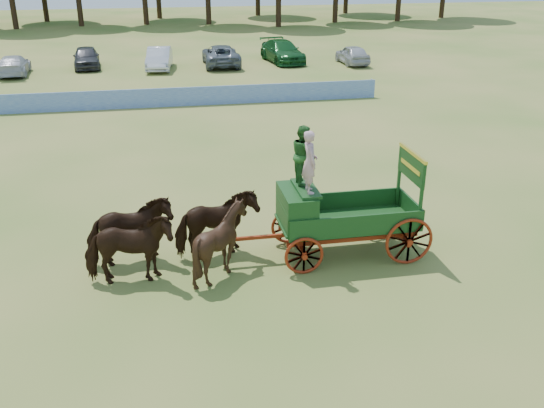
{
  "coord_description": "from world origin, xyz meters",
  "views": [
    {
      "loc": [
        -0.73,
        -15.89,
        8.22
      ],
      "look_at": [
        2.36,
        0.13,
        1.3
      ],
      "focal_mm": 40.0,
      "sensor_mm": 36.0,
      "label": 1
    }
  ],
  "objects": [
    {
      "name": "horse_lead_right",
      "position": [
        -1.73,
        -0.32,
        0.98
      ],
      "size": [
        2.47,
        1.45,
        1.96
      ],
      "primitive_type": "imported",
      "rotation": [
        0.0,
        0.0,
        1.75
      ],
      "color": "#321A0D",
      "rests_on": "ground"
    },
    {
      "name": "horse_wheel_right",
      "position": [
        0.67,
        -0.32,
        0.98
      ],
      "size": [
        2.51,
        1.57,
        1.96
      ],
      "primitive_type": "imported",
      "rotation": [
        0.0,
        0.0,
        1.81
      ],
      "color": "#321A0D",
      "rests_on": "ground"
    },
    {
      "name": "parked_cars",
      "position": [
        -5.16,
        30.06,
        0.77
      ],
      "size": [
        42.21,
        7.07,
        1.63
      ],
      "color": "silver",
      "rests_on": "ground"
    },
    {
      "name": "ground",
      "position": [
        0.0,
        0.0,
        0.0
      ],
      "size": [
        160.0,
        160.0,
        0.0
      ],
      "primitive_type": "plane",
      "color": "#9F8747",
      "rests_on": "ground"
    },
    {
      "name": "farm_dray",
      "position": [
        3.6,
        -0.84,
        1.72
      ],
      "size": [
        5.99,
        2.0,
        3.86
      ],
      "color": "maroon",
      "rests_on": "ground"
    },
    {
      "name": "horse_wheel_left",
      "position": [
        0.67,
        -1.42,
        0.98
      ],
      "size": [
        1.89,
        1.71,
        1.97
      ],
      "primitive_type": "imported",
      "rotation": [
        0.0,
        0.0,
        1.64
      ],
      "color": "#321A0D",
      "rests_on": "ground"
    },
    {
      "name": "sponsor_banner",
      "position": [
        -1.0,
        18.0,
        0.53
      ],
      "size": [
        26.0,
        0.08,
        1.05
      ],
      "primitive_type": "cube",
      "color": "#1F4BAC",
      "rests_on": "ground"
    },
    {
      "name": "horse_lead_left",
      "position": [
        -1.73,
        -1.42,
        0.98
      ],
      "size": [
        2.33,
        1.06,
        1.96
      ],
      "primitive_type": "imported",
      "rotation": [
        0.0,
        0.0,
        1.57
      ],
      "color": "#321A0D",
      "rests_on": "ground"
    }
  ]
}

